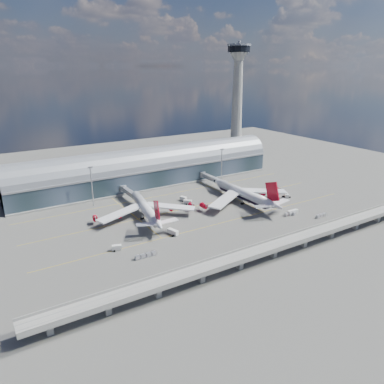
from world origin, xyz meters
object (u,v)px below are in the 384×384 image
floodlight_mast_right (222,164)px  floodlight_mast_left (92,185)px  airliner_left (146,209)px  service_truck_0 (173,232)px  service_truck_3 (286,195)px  service_truck_1 (117,248)px  service_truck_2 (293,212)px  service_truck_5 (188,202)px  cargo_train_0 (146,255)px  control_tower (237,107)px  service_truck_4 (183,199)px  airliner_right (244,194)px  cargo_train_2 (321,216)px  cargo_train_1 (290,214)px

floodlight_mast_right → floodlight_mast_left: bearing=180.0°
floodlight_mast_left → airliner_left: floodlight_mast_left is taller
floodlight_mast_right → service_truck_0: (-77.95, -63.94, -12.20)m
floodlight_mast_left → service_truck_3: (115.90, -52.86, -12.27)m
service_truck_1 → service_truck_2: bearing=-78.6°
service_truck_5 → cargo_train_0: (-53.39, -50.65, -0.35)m
service_truck_3 → floodlight_mast_right: bearing=138.5°
service_truck_5 → floodlight_mast_left: bearing=103.3°
control_tower → service_truck_4: 107.94m
airliner_right → service_truck_3: bearing=-13.3°
floodlight_mast_left → cargo_train_0: bearing=-90.5°
service_truck_1 → airliner_left: bearing=-27.3°
service_truck_2 → cargo_train_0: 97.71m
control_tower → cargo_train_2: 130.25m
service_truck_2 → cargo_train_2: service_truck_2 is taller
service_truck_0 → service_truck_3: (93.86, 11.08, -0.07)m
service_truck_5 → floodlight_mast_right: bearing=-17.5°
service_truck_4 → cargo_train_1: service_truck_4 is taller
airliner_left → cargo_train_2: 102.62m
service_truck_4 → service_truck_0: bearing=-144.2°
service_truck_0 → airliner_left: bearing=79.4°
service_truck_2 → service_truck_5: 65.61m
service_truck_5 → service_truck_2: bearing=-96.0°
cargo_train_1 → cargo_train_2: bearing=-142.3°
control_tower → cargo_train_1: control_tower is taller
service_truck_2 → cargo_train_1: size_ratio=0.90×
floodlight_mast_left → floodlight_mast_right: (100.00, 0.00, 0.00)m
control_tower → service_truck_4: (-81.60, -49.66, -50.25)m
control_tower → floodlight_mast_left: 143.01m
floodlight_mast_right → cargo_train_2: floodlight_mast_right is taller
floodlight_mast_left → airliner_right: floodlight_mast_left is taller
airliner_right → service_truck_2: 33.50m
cargo_train_0 → cargo_train_2: cargo_train_0 is taller
airliner_left → service_truck_3: size_ratio=10.93×
airliner_left → service_truck_1: bearing=-124.2°
service_truck_3 → cargo_train_1: service_truck_3 is taller
service_truck_2 → cargo_train_2: bearing=-136.4°
cargo_train_2 → airliner_right: bearing=27.2°
airliner_left → airliner_right: 65.94m
control_tower → service_truck_0: size_ratio=14.65×
cargo_train_2 → service_truck_3: bearing=-13.2°
floodlight_mast_right → service_truck_4: 52.83m
cargo_train_2 → service_truck_4: bearing=38.7°
cargo_train_1 → service_truck_1: bearing=70.9°
floodlight_mast_left → airliner_left: size_ratio=0.40×
airliner_left → service_truck_2: 87.34m
floodlight_mast_right → service_truck_4: bearing=-155.1°
floodlight_mast_right → airliner_right: bearing=-108.0°
airliner_right → service_truck_1: (-94.70, -19.56, -4.22)m
service_truck_3 → cargo_train_0: (-116.63, -26.12, -0.44)m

